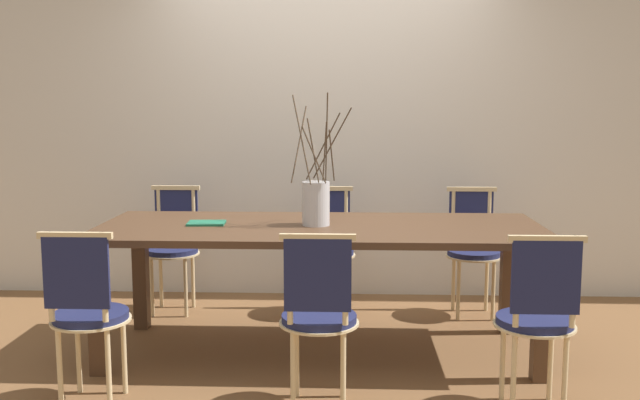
% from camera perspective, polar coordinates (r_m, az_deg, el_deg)
% --- Properties ---
extents(ground_plane, '(16.00, 16.00, 0.00)m').
position_cam_1_polar(ground_plane, '(4.38, -0.00, -12.01)').
color(ground_plane, brown).
extents(wall_rear, '(12.00, 0.06, 3.20)m').
position_cam_1_polar(wall_rear, '(5.46, 0.57, 9.01)').
color(wall_rear, silver).
rests_on(wall_rear, ground_plane).
extents(dining_table, '(2.60, 1.02, 0.77)m').
position_cam_1_polar(dining_table, '(4.19, -0.00, -3.25)').
color(dining_table, '#4C3321').
rests_on(dining_table, ground_plane).
extents(chair_near_leftend, '(0.39, 0.39, 0.89)m').
position_cam_1_polar(chair_near_leftend, '(3.66, -18.13, -8.27)').
color(chair_near_leftend, '#1E234C').
rests_on(chair_near_leftend, ground_plane).
extents(chair_near_left, '(0.39, 0.39, 0.89)m').
position_cam_1_polar(chair_near_left, '(3.44, -0.11, -8.91)').
color(chair_near_left, '#1E234C').
rests_on(chair_near_left, ground_plane).
extents(chair_near_center, '(0.39, 0.39, 0.89)m').
position_cam_1_polar(chair_near_center, '(3.55, 17.01, -8.72)').
color(chair_near_center, '#1E234C').
rests_on(chair_near_center, ground_plane).
extents(chair_far_leftend, '(0.39, 0.39, 0.89)m').
position_cam_1_polar(chair_far_leftend, '(5.19, -11.65, -3.36)').
color(chair_far_leftend, '#1E234C').
rests_on(chair_far_leftend, ground_plane).
extents(chair_far_left, '(0.39, 0.39, 0.89)m').
position_cam_1_polar(chair_far_left, '(5.04, 0.63, -3.52)').
color(chair_far_left, '#1E234C').
rests_on(chair_far_left, ground_plane).
extents(chair_far_center, '(0.39, 0.39, 0.89)m').
position_cam_1_polar(chair_far_center, '(5.11, 12.13, -3.54)').
color(chair_far_center, '#1E234C').
rests_on(chair_far_center, ground_plane).
extents(vase_centerpiece, '(0.35, 0.35, 0.77)m').
position_cam_1_polar(vase_centerpiece, '(4.16, -0.33, -0.12)').
color(vase_centerpiece, silver).
rests_on(vase_centerpiece, dining_table).
extents(book_stack, '(0.23, 0.18, 0.01)m').
position_cam_1_polar(book_stack, '(4.27, -9.07, -1.83)').
color(book_stack, '#1E6B4C').
rests_on(book_stack, dining_table).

